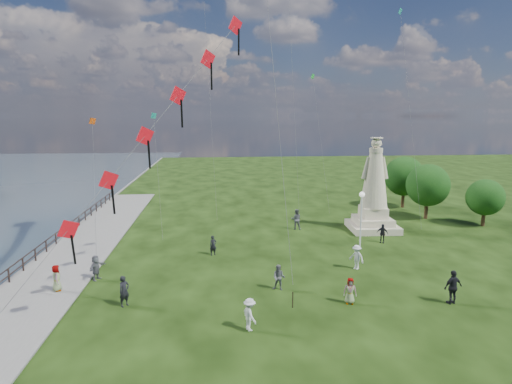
{
  "coord_description": "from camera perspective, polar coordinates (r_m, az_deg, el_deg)",
  "views": [
    {
      "loc": [
        -3.58,
        -18.34,
        10.2
      ],
      "look_at": [
        -1.0,
        8.0,
        5.5
      ],
      "focal_mm": 30.0,
      "sensor_mm": 36.0,
      "label": 1
    }
  ],
  "objects": [
    {
      "name": "person_4",
      "position": [
        24.66,
        12.43,
        -12.75
      ],
      "size": [
        0.79,
        0.57,
        1.47
      ],
      "primitive_type": "imported",
      "rotation": [
        0.0,
        0.0,
        -0.2
      ],
      "color": "#595960",
      "rests_on": "ground"
    },
    {
      "name": "lamppost",
      "position": [
        33.82,
        13.89,
        -2.07
      ],
      "size": [
        0.42,
        0.42,
        4.52
      ],
      "color": "silver",
      "rests_on": "ground"
    },
    {
      "name": "person_6",
      "position": [
        32.14,
        -5.73,
        -7.1
      ],
      "size": [
        0.63,
        0.52,
        1.49
      ],
      "primitive_type": "imported",
      "rotation": [
        0.0,
        0.0,
        0.36
      ],
      "color": "black",
      "rests_on": "ground"
    },
    {
      "name": "person_9",
      "position": [
        36.49,
        16.49,
        -5.31
      ],
      "size": [
        1.03,
        0.88,
        1.57
      ],
      "primitive_type": "imported",
      "rotation": [
        0.0,
        0.0,
        -0.54
      ],
      "color": "black",
      "rests_on": "ground"
    },
    {
      "name": "person_2",
      "position": [
        21.37,
        -0.86,
        -16.01
      ],
      "size": [
        0.91,
        1.17,
        1.61
      ],
      "primitive_type": "imported",
      "rotation": [
        0.0,
        0.0,
        1.98
      ],
      "color": "silver",
      "rests_on": "ground"
    },
    {
      "name": "person_8",
      "position": [
        29.92,
        13.27,
        -8.45
      ],
      "size": [
        1.11,
        1.2,
        1.67
      ],
      "primitive_type": "imported",
      "rotation": [
        0.0,
        0.0,
        -0.9
      ],
      "color": "silver",
      "rests_on": "ground"
    },
    {
      "name": "person_7",
      "position": [
        39.26,
        5.38,
        -3.63
      ],
      "size": [
        0.99,
        0.71,
        1.87
      ],
      "primitive_type": "imported",
      "rotation": [
        0.0,
        0.0,
        2.97
      ],
      "color": "#595960",
      "rests_on": "ground"
    },
    {
      "name": "person_3",
      "position": [
        26.35,
        24.79,
        -11.43
      ],
      "size": [
        1.22,
        0.81,
        1.92
      ],
      "primitive_type": "imported",
      "rotation": [
        0.0,
        0.0,
        3.36
      ],
      "color": "black",
      "rests_on": "ground"
    },
    {
      "name": "statue",
      "position": [
        39.78,
        15.45,
        -0.49
      ],
      "size": [
        4.32,
        4.32,
        8.38
      ],
      "rotation": [
        0.0,
        0.0,
        -0.05
      ],
      "color": "#BFB390",
      "rests_on": "ground"
    },
    {
      "name": "tree_row",
      "position": [
        47.76,
        21.84,
        1.1
      ],
      "size": [
        7.83,
        12.66,
        5.78
      ],
      "color": "#382314",
      "rests_on": "ground"
    },
    {
      "name": "person_5",
      "position": [
        29.12,
        -20.55,
        -9.42
      ],
      "size": [
        1.16,
        1.63,
        1.61
      ],
      "primitive_type": "imported",
      "rotation": [
        0.0,
        0.0,
        1.18
      ],
      "color": "#595960",
      "rests_on": "ground"
    },
    {
      "name": "person_10",
      "position": [
        28.05,
        -25.05,
        -10.53
      ],
      "size": [
        0.69,
        0.87,
        1.57
      ],
      "primitive_type": "imported",
      "rotation": [
        0.0,
        0.0,
        1.89
      ],
      "color": "#595960",
      "rests_on": "ground"
    },
    {
      "name": "waterfront",
      "position": [
        31.44,
        -27.45,
        -10.16
      ],
      "size": [
        200.0,
        200.0,
        1.51
      ],
      "color": "#2E3D45",
      "rests_on": "ground"
    },
    {
      "name": "person_0",
      "position": [
        24.83,
        -17.16,
        -12.51
      ],
      "size": [
        0.73,
        0.73,
        1.71
      ],
      "primitive_type": "imported",
      "rotation": [
        0.0,
        0.0,
        0.8
      ],
      "color": "black",
      "rests_on": "ground"
    },
    {
      "name": "person_1",
      "position": [
        25.86,
        3.07,
        -11.32
      ],
      "size": [
        0.87,
        0.71,
        1.55
      ],
      "primitive_type": "imported",
      "rotation": [
        0.0,
        0.0,
        -0.37
      ],
      "color": "#595960",
      "rests_on": "ground"
    },
    {
      "name": "small_kites",
      "position": [
        42.05,
        0.11,
        16.09
      ],
      "size": [
        28.67,
        16.93,
        29.99
      ],
      "color": "#168578",
      "rests_on": "ground"
    },
    {
      "name": "red_kite_train",
      "position": [
        23.13,
        -12.82,
        9.05
      ],
      "size": [
        11.75,
        9.35,
        15.96
      ],
      "color": "black",
      "rests_on": "ground"
    }
  ]
}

